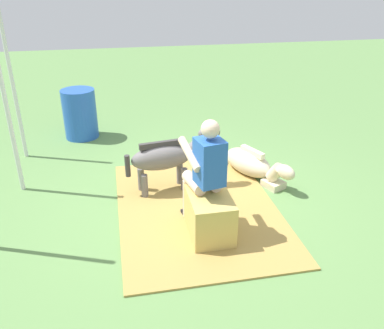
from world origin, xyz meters
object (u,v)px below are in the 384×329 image
person_seated (205,169)px  tent_pole_right (13,86)px  tent_pole_mid (7,108)px  hay_bale (210,216)px  water_barrel (80,114)px  pony_lying (253,164)px  pony_standing (168,156)px

person_seated → tent_pole_right: 3.56m
tent_pole_mid → person_seated: bearing=-121.5°
hay_bale → water_barrel: size_ratio=0.76×
hay_bale → pony_lying: (1.34, -0.98, -0.07)m
person_seated → pony_lying: (1.18, -1.00, -0.59)m
person_seated → tent_pole_right: tent_pole_right is taller
person_seated → water_barrel: size_ratio=1.58×
pony_standing → water_barrel: water_barrel is taller
tent_pole_right → water_barrel: bearing=-51.1°
pony_lying → tent_pole_right: size_ratio=0.56×
water_barrel → pony_standing: bearing=-150.8°
person_seated → tent_pole_mid: tent_pole_mid is taller
person_seated → pony_lying: size_ratio=1.05×
water_barrel → tent_pole_mid: bearing=158.5°
pony_lying → tent_pole_right: (1.39, 3.43, 0.99)m
pony_standing → water_barrel: size_ratio=1.52×
tent_pole_right → tent_pole_mid: same height
hay_bale → water_barrel: water_barrel is taller
hay_bale → tent_pole_right: (2.73, 2.46, 0.92)m
hay_bale → tent_pole_right: bearing=41.9°
person_seated → tent_pole_mid: size_ratio=0.59×
pony_standing → tent_pole_mid: (0.42, 2.01, 0.67)m
pony_lying → water_barrel: bearing=50.6°
person_seated → water_barrel: 3.64m
hay_bale → pony_lying: hay_bale is taller
tent_pole_right → person_seated: bearing=-136.6°
pony_standing → water_barrel: (2.29, 1.28, -0.07)m
person_seated → pony_standing: bearing=15.7°
person_seated → pony_standing: person_seated is taller
pony_standing → pony_lying: pony_standing is taller
person_seated → tent_pole_mid: (1.41, 2.29, 0.40)m
pony_lying → tent_pole_mid: 3.45m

